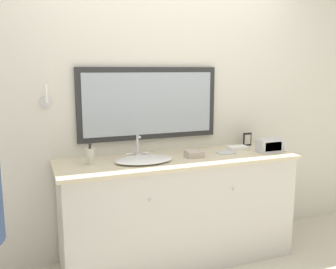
{
  "coord_description": "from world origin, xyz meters",
  "views": [
    {
      "loc": [
        -1.16,
        -2.42,
        1.62
      ],
      "look_at": [
        -0.09,
        0.34,
        1.1
      ],
      "focal_mm": 40.0,
      "sensor_mm": 36.0,
      "label": 1
    }
  ],
  "objects_px": {
    "soap_bottle": "(90,156)",
    "picture_frame": "(247,139)",
    "sink_basin": "(144,159)",
    "appliance_box": "(270,145)"
  },
  "relations": [
    {
      "from": "appliance_box",
      "to": "picture_frame",
      "type": "height_order",
      "value": "picture_frame"
    },
    {
      "from": "appliance_box",
      "to": "picture_frame",
      "type": "bearing_deg",
      "value": 97.19
    },
    {
      "from": "soap_bottle",
      "to": "picture_frame",
      "type": "relative_size",
      "value": 1.33
    },
    {
      "from": "soap_bottle",
      "to": "sink_basin",
      "type": "bearing_deg",
      "value": -10.29
    },
    {
      "from": "soap_bottle",
      "to": "appliance_box",
      "type": "relative_size",
      "value": 0.71
    },
    {
      "from": "soap_bottle",
      "to": "picture_frame",
      "type": "distance_m",
      "value": 1.51
    },
    {
      "from": "soap_bottle",
      "to": "picture_frame",
      "type": "height_order",
      "value": "soap_bottle"
    },
    {
      "from": "sink_basin",
      "to": "picture_frame",
      "type": "distance_m",
      "value": 1.13
    },
    {
      "from": "sink_basin",
      "to": "appliance_box",
      "type": "distance_m",
      "value": 1.14
    },
    {
      "from": "soap_bottle",
      "to": "picture_frame",
      "type": "bearing_deg",
      "value": 6.02
    }
  ]
}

